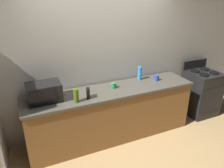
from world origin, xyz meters
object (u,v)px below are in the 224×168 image
stove_range (201,93)px  mug_blue (156,78)px  mug_green (114,85)px  bottle_olive_oil (76,96)px  microwave (44,92)px  cordless_phone (88,93)px  bottle_spray_cleaner (140,73)px

stove_range → mug_blue: size_ratio=10.68×
mug_green → mug_blue: 0.84m
mug_green → mug_blue: mug_blue is taller
bottle_olive_oil → mug_blue: bearing=8.2°
microwave → cordless_phone: size_ratio=3.20×
cordless_phone → mug_blue: size_ratio=1.48×
microwave → bottle_olive_oil: (0.41, -0.23, -0.03)m
mug_blue → microwave: bearing=179.8°
microwave → bottle_olive_oil: bearing=-29.2°
stove_range → cordless_phone: 2.50m
microwave → cordless_phone: 0.63m
bottle_olive_oil → microwave: bearing=150.8°
stove_range → bottle_spray_cleaner: 1.49m
microwave → mug_green: (1.10, 0.01, -0.09)m
bottle_olive_oil → mug_green: bottle_olive_oil is taller
stove_range → cordless_phone: size_ratio=7.20×
stove_range → mug_blue: bearing=177.8°
cordless_phone → mug_green: (0.50, 0.18, -0.03)m
cordless_phone → mug_green: 0.53m
bottle_spray_cleaner → mug_green: bearing=-166.5°
microwave → bottle_spray_cleaner: (1.69, 0.15, -0.01)m
microwave → mug_blue: bearing=-0.2°
bottle_spray_cleaner → mug_blue: bottle_spray_cleaner is taller
microwave → mug_blue: (1.94, -0.01, -0.08)m
bottle_olive_oil → mug_blue: bottle_olive_oil is taller
stove_range → mug_blue: (-1.11, 0.04, 0.49)m
stove_range → microwave: size_ratio=2.25×
bottle_spray_cleaner → mug_blue: bearing=-31.7°
cordless_phone → mug_green: bearing=35.3°
bottle_olive_oil → mug_green: 0.74m
bottle_olive_oil → mug_blue: 1.55m
cordless_phone → mug_blue: cordless_phone is taller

